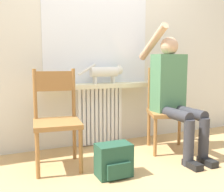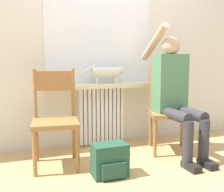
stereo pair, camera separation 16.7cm
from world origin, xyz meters
The scene contains 10 objects.
ground_plane centered at (0.00, 0.00, 0.00)m, with size 12.00×12.00×0.00m, color tan.
wall_with_window centered at (0.00, 1.23, 1.35)m, with size 7.00×0.06×2.70m.
radiator centered at (0.00, 1.15, 0.34)m, with size 0.56×0.08×0.68m.
windowsill centered at (0.00, 1.09, 0.71)m, with size 1.32×0.23×0.05m.
window_glass centered at (0.00, 1.20, 1.23)m, with size 1.27×0.01×1.00m.
chair_left centered at (-0.61, 0.68, 0.46)m, with size 0.46×0.46×0.91m.
chair_right centered at (0.63, 0.67, 0.46)m, with size 0.54×0.54×0.91m.
person centered at (0.61, 0.56, 0.68)m, with size 0.36×1.01×1.38m.
cat centered at (0.05, 1.06, 0.86)m, with size 0.54×0.11×0.23m.
backpack centered at (-0.21, 0.26, 0.14)m, with size 0.30×0.21×0.28m.
Camera 2 is at (-0.94, -1.76, 0.97)m, focal length 42.00 mm.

